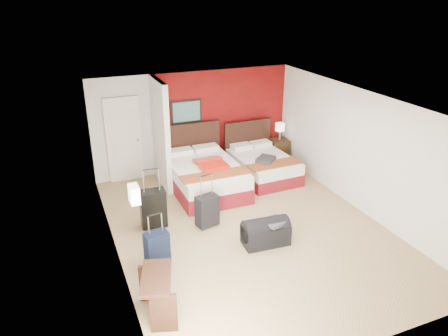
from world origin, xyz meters
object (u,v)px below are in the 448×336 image
bed_left (205,177)px  suitcase_charcoal (207,212)px  duffel_bag (266,233)px  suitcase_black (153,210)px  red_suitcase_open (211,163)px  desk (157,296)px  table_lamp (280,131)px  bed_right (263,167)px  nightstand (279,151)px  suitcase_navy (157,248)px

bed_left → suitcase_charcoal: bearing=-108.8°
duffel_bag → suitcase_black: bearing=145.5°
red_suitcase_open → suitcase_black: red_suitcase_open is taller
desk → table_lamp: bearing=62.5°
bed_right → duffel_bag: 2.98m
suitcase_charcoal → desk: size_ratio=0.77×
red_suitcase_open → nightstand: size_ratio=1.32×
suitcase_charcoal → desk: (-1.50, -2.06, 0.03)m
nightstand → table_lamp: bearing=0.0°
table_lamp → suitcase_navy: 5.28m
bed_right → desk: (-3.59, -3.74, 0.07)m
suitcase_charcoal → duffel_bag: 1.26m
red_suitcase_open → suitcase_charcoal: red_suitcase_open is taller
duffel_bag → suitcase_navy: bearing=178.4°
table_lamp → duffel_bag: bearing=-122.4°
red_suitcase_open → table_lamp: table_lamp is taller
suitcase_black → suitcase_charcoal: bearing=-17.9°
red_suitcase_open → suitcase_navy: red_suitcase_open is taller
bed_right → suitcase_black: suitcase_black is taller
bed_left → red_suitcase_open: (0.10, -0.10, 0.37)m
bed_left → suitcase_charcoal: 1.61m
bed_right → suitcase_charcoal: size_ratio=2.86×
nightstand → suitcase_navy: nightstand is taller
red_suitcase_open → table_lamp: bearing=21.6°
suitcase_navy → desk: (-0.30, -1.25, 0.06)m
bed_right → table_lamp: table_lamp is taller
red_suitcase_open → desk: 4.09m
duffel_bag → desk: size_ratio=1.03×
red_suitcase_open → suitcase_navy: (-1.81, -2.22, -0.42)m
bed_right → suitcase_charcoal: (-2.09, -1.68, 0.04)m
nightstand → table_lamp: table_lamp is taller
red_suitcase_open → duffel_bag: red_suitcase_open is taller
suitcase_black → duffel_bag: size_ratio=0.88×
suitcase_black → suitcase_navy: (-0.23, -1.19, -0.10)m
bed_left → suitcase_charcoal: (-0.52, -1.52, -0.01)m
suitcase_black → suitcase_navy: suitcase_black is taller
red_suitcase_open → desk: size_ratio=1.02×
duffel_bag → suitcase_charcoal: bearing=131.7°
red_suitcase_open → suitcase_navy: bearing=-131.1°
suitcase_navy → suitcase_charcoal: bearing=23.7°
nightstand → desk: bearing=-127.9°
nightstand → suitcase_black: bearing=-145.5°
bed_left → suitcase_charcoal: size_ratio=3.41×
red_suitcase_open → duffel_bag: (0.15, -2.41, -0.48)m
table_lamp → suitcase_black: table_lamp is taller
suitcase_black → bed_left: bearing=41.1°
bed_left → nightstand: bed_left is taller
red_suitcase_open → desk: bearing=-123.2°
red_suitcase_open → suitcase_navy: 2.90m
table_lamp → suitcase_black: (-3.90, -2.04, -0.48)m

